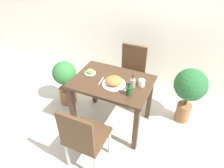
{
  "coord_description": "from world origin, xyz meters",
  "views": [
    {
      "loc": [
        0.85,
        -1.87,
        2.18
      ],
      "look_at": [
        0.0,
        0.0,
        0.69
      ],
      "focal_mm": 32.0,
      "sensor_mm": 36.0,
      "label": 1
    }
  ],
  "objects_px": {
    "food_plate": "(114,81)",
    "potted_plant_left": "(65,79)",
    "chair_near": "(83,137)",
    "drink_cup": "(142,83)",
    "sauce_bottle": "(133,82)",
    "potted_plant_right": "(189,89)",
    "side_plate": "(90,72)",
    "chair_far": "(131,71)",
    "condiment_bottle": "(129,90)"
  },
  "relations": [
    {
      "from": "food_plate",
      "to": "potted_plant_left",
      "type": "height_order",
      "value": "food_plate"
    },
    {
      "from": "chair_near",
      "to": "potted_plant_left",
      "type": "relative_size",
      "value": 1.21
    },
    {
      "from": "potted_plant_left",
      "to": "drink_cup",
      "type": "bearing_deg",
      "value": -3.15
    },
    {
      "from": "sauce_bottle",
      "to": "potted_plant_right",
      "type": "xyz_separation_m",
      "value": [
        0.64,
        0.48,
        -0.23
      ]
    },
    {
      "from": "chair_near",
      "to": "potted_plant_right",
      "type": "relative_size",
      "value": 1.04
    },
    {
      "from": "side_plate",
      "to": "potted_plant_right",
      "type": "relative_size",
      "value": 0.17
    },
    {
      "from": "chair_near",
      "to": "chair_far",
      "type": "height_order",
      "value": "same"
    },
    {
      "from": "side_plate",
      "to": "drink_cup",
      "type": "height_order",
      "value": "drink_cup"
    },
    {
      "from": "chair_far",
      "to": "drink_cup",
      "type": "xyz_separation_m",
      "value": [
        0.35,
        -0.63,
        0.28
      ]
    },
    {
      "from": "food_plate",
      "to": "potted_plant_left",
      "type": "relative_size",
      "value": 0.4
    },
    {
      "from": "chair_near",
      "to": "condiment_bottle",
      "type": "bearing_deg",
      "value": -115.7
    },
    {
      "from": "drink_cup",
      "to": "food_plate",
      "type": "bearing_deg",
      "value": -159.46
    },
    {
      "from": "food_plate",
      "to": "sauce_bottle",
      "type": "height_order",
      "value": "sauce_bottle"
    },
    {
      "from": "chair_near",
      "to": "food_plate",
      "type": "xyz_separation_m",
      "value": [
        0.04,
        0.69,
        0.28
      ]
    },
    {
      "from": "chair_far",
      "to": "potted_plant_left",
      "type": "bearing_deg",
      "value": -146.93
    },
    {
      "from": "side_plate",
      "to": "potted_plant_left",
      "type": "relative_size",
      "value": 0.2
    },
    {
      "from": "side_plate",
      "to": "condiment_bottle",
      "type": "relative_size",
      "value": 0.88
    },
    {
      "from": "potted_plant_right",
      "to": "sauce_bottle",
      "type": "bearing_deg",
      "value": -143.06
    },
    {
      "from": "food_plate",
      "to": "drink_cup",
      "type": "height_order",
      "value": "food_plate"
    },
    {
      "from": "condiment_bottle",
      "to": "potted_plant_left",
      "type": "distance_m",
      "value": 1.23
    },
    {
      "from": "food_plate",
      "to": "drink_cup",
      "type": "bearing_deg",
      "value": 20.54
    },
    {
      "from": "sauce_bottle",
      "to": "potted_plant_left",
      "type": "distance_m",
      "value": 1.19
    },
    {
      "from": "chair_far",
      "to": "side_plate",
      "type": "relative_size",
      "value": 5.98
    },
    {
      "from": "potted_plant_left",
      "to": "potted_plant_right",
      "type": "relative_size",
      "value": 0.86
    },
    {
      "from": "food_plate",
      "to": "chair_far",
      "type": "bearing_deg",
      "value": 92.66
    },
    {
      "from": "chair_far",
      "to": "side_plate",
      "type": "bearing_deg",
      "value": -118.73
    },
    {
      "from": "chair_near",
      "to": "drink_cup",
      "type": "xyz_separation_m",
      "value": [
        0.36,
        0.81,
        0.28
      ]
    },
    {
      "from": "sauce_bottle",
      "to": "potted_plant_left",
      "type": "xyz_separation_m",
      "value": [
        -1.12,
        0.13,
        -0.36
      ]
    },
    {
      "from": "drink_cup",
      "to": "potted_plant_left",
      "type": "height_order",
      "value": "drink_cup"
    },
    {
      "from": "chair_near",
      "to": "drink_cup",
      "type": "relative_size",
      "value": 10.74
    },
    {
      "from": "food_plate",
      "to": "condiment_bottle",
      "type": "height_order",
      "value": "condiment_bottle"
    },
    {
      "from": "chair_far",
      "to": "chair_near",
      "type": "bearing_deg",
      "value": -90.39
    },
    {
      "from": "chair_near",
      "to": "sauce_bottle",
      "type": "height_order",
      "value": "sauce_bottle"
    },
    {
      "from": "condiment_bottle",
      "to": "potted_plant_right",
      "type": "relative_size",
      "value": 0.2
    },
    {
      "from": "chair_near",
      "to": "potted_plant_left",
      "type": "bearing_deg",
      "value": -45.68
    },
    {
      "from": "sauce_bottle",
      "to": "condiment_bottle",
      "type": "bearing_deg",
      "value": -86.48
    },
    {
      "from": "sauce_bottle",
      "to": "potted_plant_right",
      "type": "distance_m",
      "value": 0.83
    },
    {
      "from": "chair_near",
      "to": "side_plate",
      "type": "bearing_deg",
      "value": -66.3
    },
    {
      "from": "drink_cup",
      "to": "side_plate",
      "type": "bearing_deg",
      "value": -178.42
    },
    {
      "from": "drink_cup",
      "to": "potted_plant_left",
      "type": "xyz_separation_m",
      "value": [
        -1.21,
        0.07,
        -0.34
      ]
    },
    {
      "from": "sauce_bottle",
      "to": "potted_plant_left",
      "type": "height_order",
      "value": "sauce_bottle"
    },
    {
      "from": "sauce_bottle",
      "to": "condiment_bottle",
      "type": "distance_m",
      "value": 0.16
    },
    {
      "from": "side_plate",
      "to": "potted_plant_left",
      "type": "distance_m",
      "value": 0.61
    },
    {
      "from": "chair_far",
      "to": "sauce_bottle",
      "type": "height_order",
      "value": "sauce_bottle"
    },
    {
      "from": "sauce_bottle",
      "to": "chair_far",
      "type": "bearing_deg",
      "value": 110.48
    },
    {
      "from": "chair_far",
      "to": "food_plate",
      "type": "height_order",
      "value": "chair_far"
    },
    {
      "from": "chair_near",
      "to": "chair_far",
      "type": "xyz_separation_m",
      "value": [
        0.01,
        1.44,
        0.0
      ]
    },
    {
      "from": "chair_far",
      "to": "food_plate",
      "type": "relative_size",
      "value": 3.02
    },
    {
      "from": "food_plate",
      "to": "drink_cup",
      "type": "relative_size",
      "value": 3.55
    },
    {
      "from": "side_plate",
      "to": "condiment_bottle",
      "type": "xyz_separation_m",
      "value": [
        0.63,
        -0.21,
        0.04
      ]
    }
  ]
}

